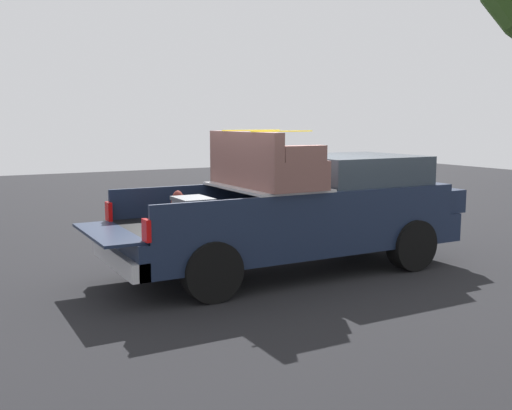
% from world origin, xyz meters
% --- Properties ---
extents(ground_plane, '(40.00, 40.00, 0.00)m').
position_xyz_m(ground_plane, '(0.00, 0.00, 0.00)').
color(ground_plane, black).
extents(pickup_truck, '(6.05, 2.08, 2.23)m').
position_xyz_m(pickup_truck, '(0.35, -0.00, 0.95)').
color(pickup_truck, '#162138').
rests_on(pickup_truck, ground_plane).
extents(trash_can, '(0.60, 0.60, 0.98)m').
position_xyz_m(trash_can, '(2.95, 2.44, 0.50)').
color(trash_can, '#1E592D').
rests_on(trash_can, ground_plane).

